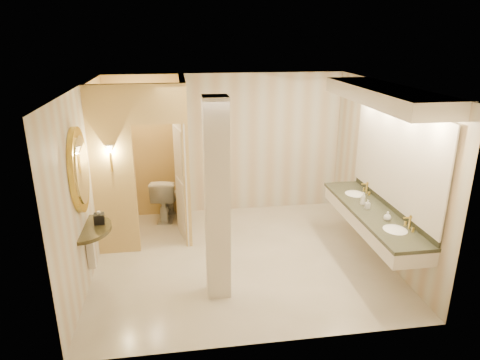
{
  "coord_description": "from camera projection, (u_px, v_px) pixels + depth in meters",
  "views": [
    {
      "loc": [
        -0.91,
        -5.97,
        3.41
      ],
      "look_at": [
        0.01,
        0.2,
        1.24
      ],
      "focal_mm": 32.0,
      "sensor_mm": 36.0,
      "label": 1
    }
  ],
  "objects": [
    {
      "name": "toilet",
      "position": [
        165.0,
        198.0,
        8.16
      ],
      "size": [
        0.58,
        0.87,
        0.83
      ],
      "primitive_type": "imported",
      "rotation": [
        0.0,
        0.0,
        3.0
      ],
      "color": "white",
      "rests_on": "floor"
    },
    {
      "name": "wall_front",
      "position": [
        270.0,
        238.0,
        4.51
      ],
      "size": [
        4.5,
        0.02,
        2.7
      ],
      "primitive_type": "cube",
      "color": "beige",
      "rests_on": "floor"
    },
    {
      "name": "wall_left",
      "position": [
        85.0,
        185.0,
        6.07
      ],
      "size": [
        0.02,
        4.0,
        2.7
      ],
      "primitive_type": "cube",
      "color": "beige",
      "rests_on": "floor"
    },
    {
      "name": "toilet_closet",
      "position": [
        167.0,
        160.0,
        7.12
      ],
      "size": [
        1.5,
        1.55,
        2.7
      ],
      "color": "#DAC172",
      "rests_on": "floor"
    },
    {
      "name": "soap_bottle_c",
      "position": [
        363.0,
        198.0,
        6.61
      ],
      "size": [
        0.09,
        0.09,
        0.2
      ],
      "primitive_type": "imported",
      "rotation": [
        0.0,
        0.0,
        0.19
      ],
      "color": "#C6B28C",
      "rests_on": "vanity"
    },
    {
      "name": "console_shelf",
      "position": [
        82.0,
        196.0,
        5.71
      ],
      "size": [
        0.88,
        0.88,
        1.89
      ],
      "color": "black",
      "rests_on": "floor"
    },
    {
      "name": "soap_bottle_b",
      "position": [
        387.0,
        216.0,
        6.05
      ],
      "size": [
        0.11,
        0.11,
        0.13
      ],
      "primitive_type": "imported",
      "rotation": [
        0.0,
        0.0,
        -0.05
      ],
      "color": "silver",
      "rests_on": "vanity"
    },
    {
      "name": "vanity",
      "position": [
        380.0,
        162.0,
        6.19
      ],
      "size": [
        0.75,
        2.73,
        2.09
      ],
      "color": "silver",
      "rests_on": "floor"
    },
    {
      "name": "soap_bottle_a",
      "position": [
        368.0,
        204.0,
        6.46
      ],
      "size": [
        0.07,
        0.07,
        0.14
      ],
      "primitive_type": "imported",
      "rotation": [
        0.0,
        0.0,
        0.06
      ],
      "color": "beige",
      "rests_on": "vanity"
    },
    {
      "name": "floor",
      "position": [
        241.0,
        258.0,
        6.82
      ],
      "size": [
        4.5,
        4.5,
        0.0
      ],
      "primitive_type": "plane",
      "color": "beige",
      "rests_on": "ground"
    },
    {
      "name": "wall_right",
      "position": [
        383.0,
        171.0,
        6.69
      ],
      "size": [
        0.02,
        4.0,
        2.7
      ],
      "primitive_type": "cube",
      "color": "beige",
      "rests_on": "floor"
    },
    {
      "name": "pillar",
      "position": [
        217.0,
        202.0,
        5.48
      ],
      "size": [
        0.31,
        0.31,
        2.7
      ],
      "primitive_type": "cube",
      "color": "silver",
      "rests_on": "floor"
    },
    {
      "name": "wall_sconce",
      "position": [
        110.0,
        151.0,
        6.39
      ],
      "size": [
        0.14,
        0.14,
        0.42
      ],
      "color": "gold",
      "rests_on": "toilet_closet"
    },
    {
      "name": "tissue_box",
      "position": [
        99.0,
        219.0,
        5.97
      ],
      "size": [
        0.15,
        0.15,
        0.14
      ],
      "primitive_type": "cube",
      "rotation": [
        0.0,
        0.0,
        0.1
      ],
      "color": "black",
      "rests_on": "console_shelf"
    },
    {
      "name": "wall_back",
      "position": [
        226.0,
        145.0,
        8.25
      ],
      "size": [
        4.5,
        0.02,
        2.7
      ],
      "primitive_type": "cube",
      "color": "beige",
      "rests_on": "floor"
    },
    {
      "name": "ceiling",
      "position": [
        241.0,
        86.0,
        5.94
      ],
      "size": [
        4.5,
        4.5,
        0.0
      ],
      "primitive_type": "plane",
      "rotation": [
        3.14,
        0.0,
        0.0
      ],
      "color": "silver",
      "rests_on": "wall_back"
    }
  ]
}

